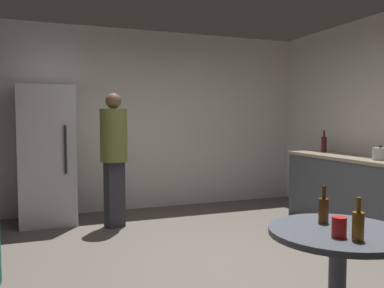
% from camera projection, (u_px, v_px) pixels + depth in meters
% --- Properties ---
extents(ground_plane, '(5.20, 5.20, 0.10)m').
position_uv_depth(ground_plane, '(207.00, 272.00, 3.71)').
color(ground_plane, '#5B544C').
extents(wall_back, '(5.32, 0.06, 2.70)m').
position_uv_depth(wall_back, '(140.00, 120.00, 6.08)').
color(wall_back, silver).
rests_on(wall_back, ground_plane).
extents(refrigerator, '(0.70, 0.68, 1.80)m').
position_uv_depth(refrigerator, '(47.00, 155.00, 5.23)').
color(refrigerator, silver).
rests_on(refrigerator, ground_plane).
extents(kitchen_counter, '(0.64, 1.98, 0.90)m').
position_uv_depth(kitchen_counter, '(354.00, 191.00, 5.07)').
color(kitchen_counter, '#4C515B').
rests_on(kitchen_counter, ground_plane).
extents(kettle, '(0.24, 0.17, 0.18)m').
position_uv_depth(kettle, '(380.00, 154.00, 4.60)').
color(kettle, '#B2B2B7').
rests_on(kettle, kitchen_counter).
extents(wine_bottle_on_counter, '(0.08, 0.08, 0.31)m').
position_uv_depth(wine_bottle_on_counter, '(324.00, 144.00, 5.65)').
color(wine_bottle_on_counter, '#3F141E').
rests_on(wine_bottle_on_counter, kitchen_counter).
extents(foreground_table, '(0.80, 0.80, 0.73)m').
position_uv_depth(foreground_table, '(338.00, 247.00, 2.32)').
color(foreground_table, '#4C515B').
rests_on(foreground_table, ground_plane).
extents(beer_bottle_amber, '(0.06, 0.06, 0.23)m').
position_uv_depth(beer_bottle_amber, '(358.00, 225.00, 2.11)').
color(beer_bottle_amber, '#8C5919').
rests_on(beer_bottle_amber, foreground_table).
extents(beer_bottle_brown, '(0.06, 0.06, 0.23)m').
position_uv_depth(beer_bottle_brown, '(324.00, 209.00, 2.46)').
color(beer_bottle_brown, '#593314').
rests_on(beer_bottle_brown, foreground_table).
extents(plastic_cup_red, '(0.08, 0.08, 0.11)m').
position_uv_depth(plastic_cup_red, '(339.00, 227.00, 2.17)').
color(plastic_cup_red, red).
rests_on(plastic_cup_red, foreground_table).
extents(person_in_olive_shirt, '(0.42, 0.42, 1.70)m').
position_uv_depth(person_in_olive_shirt, '(114.00, 149.00, 5.03)').
color(person_in_olive_shirt, '#2D2D38').
rests_on(person_in_olive_shirt, ground_plane).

